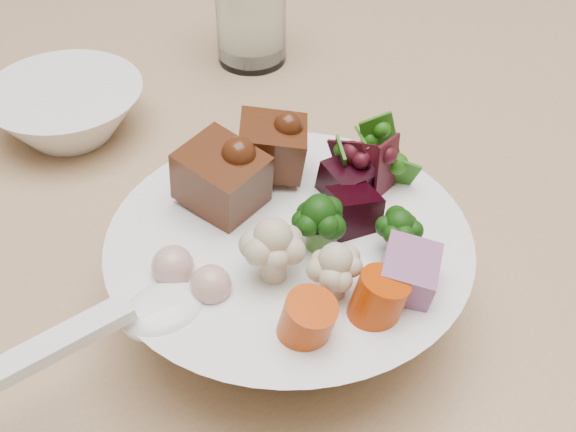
{
  "coord_description": "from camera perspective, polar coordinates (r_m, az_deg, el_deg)",
  "views": [
    {
      "loc": [
        -0.39,
        -0.4,
        1.17
      ],
      "look_at": [
        -0.16,
        -0.08,
        0.82
      ],
      "focal_mm": 50.0,
      "sensor_mm": 36.0,
      "label": 1
    }
  ],
  "objects": [
    {
      "name": "soup_spoon",
      "position": [
        0.47,
        -10.87,
        -7.3
      ],
      "size": [
        0.15,
        0.05,
        0.03
      ],
      "rotation": [
        0.0,
        0.0,
        -0.09
      ],
      "color": "white",
      "rests_on": "food_bowl"
    },
    {
      "name": "dining_table",
      "position": [
        0.87,
        8.88,
        5.94
      ],
      "size": [
        1.76,
        1.2,
        0.76
      ],
      "rotation": [
        0.0,
        0.0,
        0.19
      ],
      "color": "tan",
      "rests_on": "ground"
    },
    {
      "name": "side_bowl",
      "position": [
        0.73,
        -15.42,
        7.18
      ],
      "size": [
        0.14,
        0.14,
        0.05
      ],
      "primitive_type": null,
      "color": "white",
      "rests_on": "dining_table"
    },
    {
      "name": "water_glass",
      "position": [
        0.8,
        -2.67,
        14.44
      ],
      "size": [
        0.07,
        0.07,
        0.12
      ],
      "color": "white",
      "rests_on": "dining_table"
    },
    {
      "name": "food_bowl",
      "position": [
        0.53,
        0.14,
        -3.77
      ],
      "size": [
        0.23,
        0.23,
        0.13
      ],
      "color": "white",
      "rests_on": "dining_table"
    }
  ]
}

